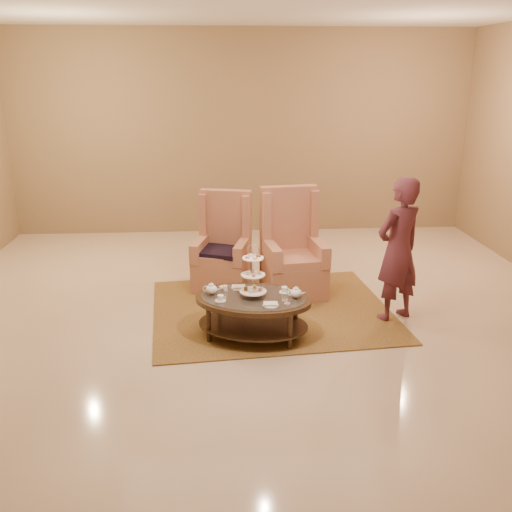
{
  "coord_description": "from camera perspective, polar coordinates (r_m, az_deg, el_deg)",
  "views": [
    {
      "loc": [
        -0.44,
        -6.09,
        2.78
      ],
      "look_at": [
        -0.01,
        0.2,
        0.73
      ],
      "focal_mm": 40.0,
      "sensor_mm": 36.0,
      "label": 1
    }
  ],
  "objects": [
    {
      "name": "ground",
      "position": [
        6.71,
        0.23,
        -6.48
      ],
      "size": [
        8.0,
        8.0,
        0.0
      ],
      "primitive_type": "plane",
      "color": "beige",
      "rests_on": "ground"
    },
    {
      "name": "tea_table",
      "position": [
        6.17,
        -0.3,
        -4.84
      ],
      "size": [
        1.45,
        1.17,
        1.06
      ],
      "rotation": [
        0.0,
        0.0,
        -0.27
      ],
      "color": "black",
      "rests_on": "ground"
    },
    {
      "name": "wall_back",
      "position": [
        10.16,
        -1.4,
        12.15
      ],
      "size": [
        8.0,
        0.04,
        3.5
      ],
      "primitive_type": "cube",
      "color": "#90734E",
      "rests_on": "ground"
    },
    {
      "name": "rug",
      "position": [
        6.98,
        1.56,
        -5.41
      ],
      "size": [
        3.04,
        2.61,
        0.02
      ],
      "rotation": [
        0.0,
        0.0,
        0.09
      ],
      "color": "olive",
      "rests_on": "ground"
    },
    {
      "name": "ceiling",
      "position": [
        6.71,
        0.23,
        -6.48
      ],
      "size": [
        8.0,
        8.0,
        0.02
      ],
      "primitive_type": "cube",
      "color": "beige",
      "rests_on": "ground"
    },
    {
      "name": "armchair_left",
      "position": [
        7.66,
        -3.3,
        0.11
      ],
      "size": [
        0.84,
        0.86,
        1.28
      ],
      "rotation": [
        0.0,
        0.0,
        -0.24
      ],
      "color": "#BE7859",
      "rests_on": "ground"
    },
    {
      "name": "armchair_right",
      "position": [
        7.43,
        3.61,
        -0.25
      ],
      "size": [
        0.84,
        0.86,
        1.38
      ],
      "rotation": [
        0.0,
        0.0,
        0.14
      ],
      "color": "#BE7859",
      "rests_on": "ground"
    },
    {
      "name": "person",
      "position": [
        6.68,
        14.04,
        0.59
      ],
      "size": [
        0.73,
        0.65,
        1.69
      ],
      "rotation": [
        0.0,
        0.0,
        3.63
      ],
      "color": "#582531",
      "rests_on": "ground"
    }
  ]
}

